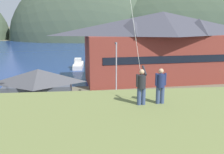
# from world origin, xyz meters

# --- Properties ---
(ground_plane) EXTENTS (600.00, 600.00, 0.00)m
(ground_plane) POSITION_xyz_m (0.00, 0.00, 0.00)
(ground_plane) COLOR #66604C
(parking_lot_pad) EXTENTS (40.00, 20.00, 0.10)m
(parking_lot_pad) POSITION_xyz_m (0.00, 5.00, 0.05)
(parking_lot_pad) COLOR slate
(parking_lot_pad) RESTS_ON ground
(bay_water) EXTENTS (360.00, 84.00, 0.03)m
(bay_water) POSITION_xyz_m (0.00, 60.00, 0.01)
(bay_water) COLOR navy
(bay_water) RESTS_ON ground
(far_hill_east_peak) EXTENTS (81.81, 44.68, 65.70)m
(far_hill_east_peak) POSITION_xyz_m (1.26, 108.99, 0.00)
(far_hill_east_peak) COLOR #42513D
(far_hill_east_peak) RESTS_ON ground
(far_hill_center_saddle) EXTENTS (113.45, 65.54, 63.24)m
(far_hill_center_saddle) POSITION_xyz_m (54.34, 110.28, 0.00)
(far_hill_center_saddle) COLOR #3D4C38
(far_hill_center_saddle) RESTS_ON ground
(harbor_lodge) EXTENTS (26.61, 10.88, 11.31)m
(harbor_lodge) POSITION_xyz_m (8.57, 20.39, 5.97)
(harbor_lodge) COLOR brown
(harbor_lodge) RESTS_ON ground
(storage_shed_near_lot) EXTENTS (6.99, 4.48, 5.31)m
(storage_shed_near_lot) POSITION_xyz_m (-8.72, 5.23, 2.75)
(storage_shed_near_lot) COLOR #474C56
(storage_shed_near_lot) RESTS_ON ground
(storage_shed_waterside) EXTENTS (6.26, 5.30, 4.12)m
(storage_shed_waterside) POSITION_xyz_m (2.11, 21.87, 2.14)
(storage_shed_waterside) COLOR #338475
(storage_shed_waterside) RESTS_ON ground
(wharf_dock) EXTENTS (3.20, 14.36, 0.70)m
(wharf_dock) POSITION_xyz_m (-2.19, 32.64, 0.35)
(wharf_dock) COLOR #70604C
(wharf_dock) RESTS_ON ground
(moored_boat_wharfside) EXTENTS (2.17, 6.01, 2.16)m
(moored_boat_wharfside) POSITION_xyz_m (-5.46, 33.05, 0.72)
(moored_boat_wharfside) COLOR silver
(moored_boat_wharfside) RESTS_ON ground
(moored_boat_outer_mooring) EXTENTS (2.81, 8.32, 2.16)m
(moored_boat_outer_mooring) POSITION_xyz_m (1.49, 30.15, 0.72)
(moored_boat_outer_mooring) COLOR silver
(moored_boat_outer_mooring) RESTS_ON ground
(parked_car_front_row_red) EXTENTS (4.29, 2.23, 1.82)m
(parked_car_front_row_red) POSITION_xyz_m (-2.57, 5.54, 1.06)
(parked_car_front_row_red) COLOR slate
(parked_car_front_row_red) RESTS_ON parking_lot_pad
(parked_car_back_row_left) EXTENTS (4.36, 2.37, 1.82)m
(parked_car_back_row_left) POSITION_xyz_m (11.70, 7.07, 1.06)
(parked_car_back_row_left) COLOR slate
(parked_car_back_row_left) RESTS_ON parking_lot_pad
(parked_car_mid_row_center) EXTENTS (4.27, 2.18, 1.82)m
(parked_car_mid_row_center) POSITION_xyz_m (0.56, -0.21, 1.06)
(parked_car_mid_row_center) COLOR red
(parked_car_mid_row_center) RESTS_ON parking_lot_pad
(parking_light_pole) EXTENTS (0.24, 0.78, 7.29)m
(parking_light_pole) POSITION_xyz_m (-0.13, 10.55, 4.29)
(parking_light_pole) COLOR #ADADB2
(parking_light_pole) RESTS_ON parking_lot_pad
(person_kite_flyer) EXTENTS (0.52, 0.68, 1.86)m
(person_kite_flyer) POSITION_xyz_m (-1.30, -9.39, 7.22)
(person_kite_flyer) COLOR #384770
(person_kite_flyer) RESTS_ON grassy_hill_foreground
(person_companion) EXTENTS (0.55, 0.40, 1.74)m
(person_companion) POSITION_xyz_m (-0.34, -9.30, 7.20)
(person_companion) COLOR #384770
(person_companion) RESTS_ON grassy_hill_foreground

